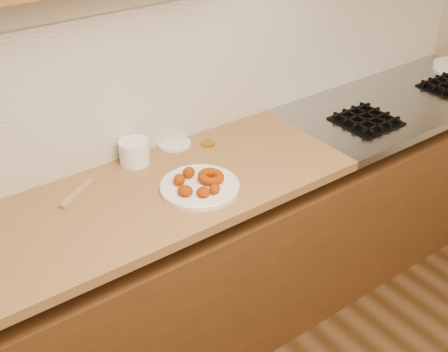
{
  "coord_description": "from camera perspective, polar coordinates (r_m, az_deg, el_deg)",
  "views": [
    {
      "loc": [
        -1.11,
        0.11,
        2.1
      ],
      "look_at": [
        -0.04,
        1.58,
        0.93
      ],
      "focal_mm": 45.0,
      "sensor_mm": 36.0,
      "label": 1
    }
  ],
  "objects": [
    {
      "name": "wall_back",
      "position": [
        2.32,
        -5.46,
        13.72
      ],
      "size": [
        4.0,
        0.02,
        2.7
      ],
      "primitive_type": "cube",
      "color": "#BFAF94",
      "rests_on": "ground"
    },
    {
      "name": "backsplash",
      "position": [
        2.36,
        -5.12,
        10.2
      ],
      "size": [
        3.6,
        0.02,
        0.6
      ],
      "primitive_type": "cube",
      "color": "beige",
      "rests_on": "wall_back"
    },
    {
      "name": "wooden_utensil",
      "position": [
        2.18,
        -14.67,
        -1.67
      ],
      "size": [
        0.18,
        0.13,
        0.02
      ],
      "primitive_type": "cube",
      "rotation": [
        0.0,
        0.0,
        0.58
      ],
      "color": "#9A774A",
      "rests_on": "butcher_block"
    },
    {
      "name": "plastic_tub",
      "position": [
        2.31,
        -9.1,
        2.42
      ],
      "size": [
        0.14,
        0.14,
        0.1
      ],
      "primitive_type": "cylinder",
      "rotation": [
        0.0,
        0.0,
        0.16
      ],
      "color": "white",
      "rests_on": "butcher_block"
    },
    {
      "name": "brass_jar_lid",
      "position": [
        2.43,
        -1.66,
        3.32
      ],
      "size": [
        0.08,
        0.08,
        0.01
      ],
      "primitive_type": "cylinder",
      "rotation": [
        0.0,
        0.0,
        0.28
      ],
      "color": "#B97F17",
      "rests_on": "butcher_block"
    },
    {
      "name": "ring_donut",
      "position": [
        2.15,
        -1.35,
        -0.09
      ],
      "size": [
        0.15,
        0.15,
        0.05
      ],
      "primitive_type": "torus",
      "rotation": [
        0.1,
        0.0,
        0.77
      ],
      "color": "#8E2A00",
      "rests_on": "donut_plate"
    },
    {
      "name": "donut_plate",
      "position": [
        2.14,
        -2.48,
        -1.09
      ],
      "size": [
        0.3,
        0.3,
        0.02
      ],
      "primitive_type": "cylinder",
      "color": "silver",
      "rests_on": "butcher_block"
    },
    {
      "name": "tub_lid",
      "position": [
        2.44,
        -5.07,
        3.3
      ],
      "size": [
        0.19,
        0.19,
        0.01
      ],
      "primitive_type": "cylinder",
      "rotation": [
        0.0,
        0.0,
        0.4
      ],
      "color": "silver",
      "rests_on": "butcher_block"
    },
    {
      "name": "fried_dough_chunks",
      "position": [
        2.1,
        -3.23,
        -0.87
      ],
      "size": [
        0.16,
        0.2,
        0.05
      ],
      "color": "#8E2A00",
      "rests_on": "donut_plate"
    },
    {
      "name": "butcher_block",
      "position": [
        2.05,
        -15.89,
        -5.24
      ],
      "size": [
        2.3,
        0.62,
        0.04
      ],
      "primitive_type": "cube",
      "color": "olive",
      "rests_on": "base_cabinet"
    },
    {
      "name": "stovetop",
      "position": [
        3.01,
        17.5,
        7.29
      ],
      "size": [
        1.3,
        0.62,
        0.04
      ],
      "primitive_type": "cube",
      "color": "#9EA0A5",
      "rests_on": "base_cabinet"
    },
    {
      "name": "base_cabinet",
      "position": [
        2.58,
        -0.73,
        -8.84
      ],
      "size": [
        3.6,
        0.6,
        0.77
      ],
      "primitive_type": "cube",
      "color": "#563212",
      "rests_on": "floor"
    },
    {
      "name": "burner_grates",
      "position": [
        2.94,
        18.49,
        7.15
      ],
      "size": [
        0.91,
        0.26,
        0.03
      ],
      "color": "black",
      "rests_on": "stovetop"
    }
  ]
}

